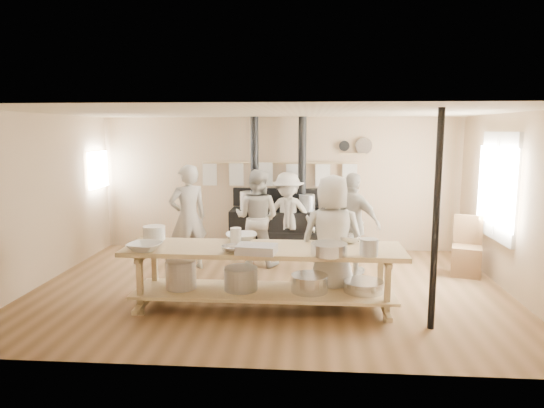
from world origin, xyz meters
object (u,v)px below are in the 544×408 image
object	(u,v)px
prep_table	(263,272)
cook_center	(332,239)
cook_by_window	(288,216)
chair	(466,258)
cook_far_left	(188,218)
cook_right	(352,224)
cook_left	(257,218)
roasting_pan	(256,249)
stove	(278,226)

from	to	relation	value
prep_table	cook_center	distance (m)	1.05
cook_by_window	chair	size ratio (longest dim) A/B	1.64
cook_far_left	cook_by_window	size ratio (longest dim) A/B	1.12
cook_far_left	cook_by_window	bearing A→B (deg)	174.47
cook_center	cook_right	xyz separation A→B (m)	(0.39, 1.35, -0.05)
prep_table	chair	distance (m)	3.65
cook_far_left	cook_by_window	distance (m)	1.85
cook_far_left	chair	xyz separation A→B (m)	(4.60, -0.01, -0.61)
cook_center	chair	world-z (taller)	cook_center
cook_left	chair	distance (m)	3.53
roasting_pan	chair	bearing A→B (deg)	33.55
cook_center	cook_right	world-z (taller)	cook_center
roasting_pan	cook_right	bearing A→B (deg)	56.70
prep_table	cook_by_window	distance (m)	2.69
prep_table	cook_left	xyz separation A→B (m)	(-0.31, 2.16, 0.32)
stove	cook_center	bearing A→B (deg)	-71.06
cook_left	chair	bearing A→B (deg)	-170.37
cook_far_left	roasting_pan	xyz separation A→B (m)	(1.39, -2.14, 0.01)
cook_left	cook_right	distance (m)	1.67
prep_table	cook_left	bearing A→B (deg)	98.10
cook_far_left	cook_center	bearing A→B (deg)	115.27
stove	roasting_pan	distance (m)	3.37
cook_center	cook_by_window	xyz separation A→B (m)	(-0.71, 2.30, -0.09)
prep_table	cook_right	xyz separation A→B (m)	(1.30, 1.72, 0.32)
cook_by_window	cook_far_left	bearing A→B (deg)	-146.15
cook_right	roasting_pan	size ratio (longest dim) A/B	3.49
cook_center	cook_by_window	world-z (taller)	cook_center
chair	roasting_pan	world-z (taller)	chair
stove	chair	distance (m)	3.40
cook_far_left	roasting_pan	size ratio (longest dim) A/B	3.72
cook_left	chair	size ratio (longest dim) A/B	1.74
cook_left	stove	bearing A→B (deg)	-94.33
cook_center	prep_table	bearing A→B (deg)	18.60
cook_center	roasting_pan	world-z (taller)	cook_center
prep_table	chair	xyz separation A→B (m)	(3.16, 1.80, -0.23)
cook_far_left	chair	bearing A→B (deg)	146.69
prep_table	cook_left	world-z (taller)	cook_left
prep_table	chair	bearing A→B (deg)	29.65
prep_table	roasting_pan	world-z (taller)	roasting_pan
stove	cook_left	world-z (taller)	stove
stove	roasting_pan	bearing A→B (deg)	-90.84
cook_right	roasting_pan	distance (m)	2.46
prep_table	cook_far_left	xyz separation A→B (m)	(-1.43, 1.81, 0.37)
cook_right	chair	distance (m)	1.94
cook_far_left	chair	distance (m)	4.64
cook_right	chair	size ratio (longest dim) A/B	1.73
cook_center	cook_right	bearing A→B (deg)	-109.67
cook_far_left	cook_right	world-z (taller)	cook_far_left
stove	cook_by_window	world-z (taller)	stove
roasting_pan	stove	bearing A→B (deg)	89.16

